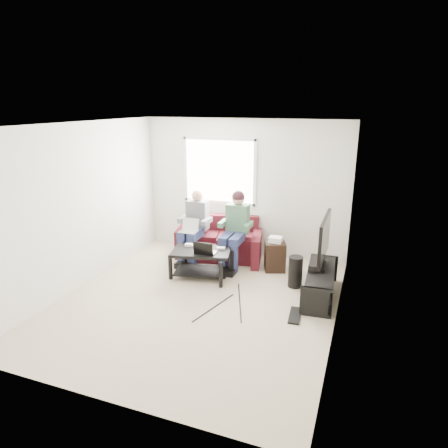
% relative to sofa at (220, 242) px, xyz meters
% --- Properties ---
extents(floor, '(4.50, 4.50, 0.00)m').
position_rel_sofa_xyz_m(floor, '(0.34, -1.82, -0.30)').
color(floor, '#C0B696').
rests_on(floor, ground).
extents(ceiling, '(4.50, 4.50, 0.00)m').
position_rel_sofa_xyz_m(ceiling, '(0.34, -1.82, 2.30)').
color(ceiling, white).
rests_on(ceiling, wall_back).
extents(wall_back, '(4.50, 0.00, 4.50)m').
position_rel_sofa_xyz_m(wall_back, '(0.34, 0.43, 1.00)').
color(wall_back, silver).
rests_on(wall_back, floor).
extents(wall_front, '(4.50, 0.00, 4.50)m').
position_rel_sofa_xyz_m(wall_front, '(0.34, -4.07, 1.00)').
color(wall_front, silver).
rests_on(wall_front, floor).
extents(wall_left, '(0.00, 4.50, 4.50)m').
position_rel_sofa_xyz_m(wall_left, '(-1.66, -1.82, 1.00)').
color(wall_left, silver).
rests_on(wall_left, floor).
extents(wall_right, '(0.00, 4.50, 4.50)m').
position_rel_sofa_xyz_m(wall_right, '(2.34, -1.82, 1.00)').
color(wall_right, silver).
rests_on(wall_right, floor).
extents(window, '(1.48, 0.04, 1.28)m').
position_rel_sofa_xyz_m(window, '(-0.16, 0.42, 1.30)').
color(window, white).
rests_on(window, wall_back).
extents(sofa, '(1.82, 1.05, 0.78)m').
position_rel_sofa_xyz_m(sofa, '(0.00, 0.00, 0.00)').
color(sofa, '#421011').
rests_on(sofa, floor).
extents(person_left, '(0.40, 0.70, 1.32)m').
position_rel_sofa_xyz_m(person_left, '(-0.40, -0.27, 0.42)').
color(person_left, navy).
rests_on(person_left, sofa).
extents(person_right, '(0.40, 0.71, 1.36)m').
position_rel_sofa_xyz_m(person_right, '(0.40, -0.25, 0.48)').
color(person_right, navy).
rests_on(person_right, sofa).
extents(laptop_silver, '(0.36, 0.28, 0.24)m').
position_rel_sofa_xyz_m(laptop_silver, '(-0.40, -0.53, 0.39)').
color(laptop_silver, silver).
rests_on(laptop_silver, person_left).
extents(coffee_table, '(1.08, 0.79, 0.49)m').
position_rel_sofa_xyz_m(coffee_table, '(0.04, -0.98, 0.06)').
color(coffee_table, black).
rests_on(coffee_table, floor).
extents(laptop_black, '(0.36, 0.27, 0.24)m').
position_rel_sofa_xyz_m(laptop_black, '(0.16, -1.06, 0.31)').
color(laptop_black, black).
rests_on(laptop_black, coffee_table).
extents(controller_a, '(0.16, 0.12, 0.04)m').
position_rel_sofa_xyz_m(controller_a, '(-0.24, -0.86, 0.21)').
color(controller_a, silver).
rests_on(controller_a, coffee_table).
extents(controller_b, '(0.16, 0.12, 0.04)m').
position_rel_sofa_xyz_m(controller_b, '(-0.06, -0.80, 0.21)').
color(controller_b, black).
rests_on(controller_b, coffee_table).
extents(controller_c, '(0.16, 0.13, 0.04)m').
position_rel_sofa_xyz_m(controller_c, '(0.34, -0.83, 0.21)').
color(controller_c, gray).
rests_on(controller_c, coffee_table).
extents(tv_stand, '(0.49, 1.35, 0.44)m').
position_rel_sofa_xyz_m(tv_stand, '(2.04, -1.02, -0.10)').
color(tv_stand, black).
rests_on(tv_stand, floor).
extents(tv, '(0.12, 1.10, 0.81)m').
position_rel_sofa_xyz_m(tv, '(2.04, -0.92, 0.61)').
color(tv, black).
rests_on(tv, tv_stand).
extents(soundbar, '(0.12, 0.50, 0.10)m').
position_rel_sofa_xyz_m(soundbar, '(1.92, -0.92, 0.20)').
color(soundbar, black).
rests_on(soundbar, tv_stand).
extents(drink_cup, '(0.08, 0.08, 0.12)m').
position_rel_sofa_xyz_m(drink_cup, '(1.99, -0.39, 0.21)').
color(drink_cup, '#A76A48').
rests_on(drink_cup, tv_stand).
extents(console_white, '(0.30, 0.22, 0.06)m').
position_rel_sofa_xyz_m(console_white, '(2.04, -1.42, -0.03)').
color(console_white, silver).
rests_on(console_white, tv_stand).
extents(console_grey, '(0.34, 0.26, 0.08)m').
position_rel_sofa_xyz_m(console_grey, '(2.04, -0.72, -0.02)').
color(console_grey, gray).
rests_on(console_grey, tv_stand).
extents(console_black, '(0.38, 0.30, 0.07)m').
position_rel_sofa_xyz_m(console_black, '(2.04, -1.07, -0.02)').
color(console_black, black).
rests_on(console_black, tv_stand).
extents(subwoofer, '(0.23, 0.23, 0.52)m').
position_rel_sofa_xyz_m(subwoofer, '(1.61, -0.80, -0.04)').
color(subwoofer, black).
rests_on(subwoofer, floor).
extents(keyboard_floor, '(0.20, 0.48, 0.03)m').
position_rel_sofa_xyz_m(keyboard_floor, '(1.80, -1.75, -0.28)').
color(keyboard_floor, black).
rests_on(keyboard_floor, floor).
extents(end_table, '(0.35, 0.35, 0.62)m').
position_rel_sofa_xyz_m(end_table, '(1.15, -0.25, -0.02)').
color(end_table, black).
rests_on(end_table, floor).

